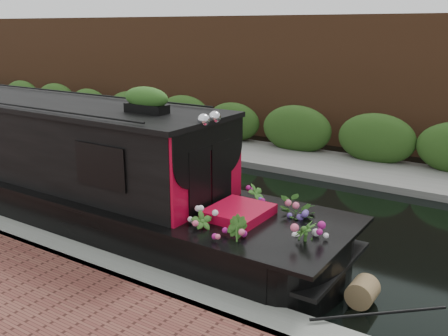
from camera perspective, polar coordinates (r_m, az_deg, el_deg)
The scene contains 7 objects.
ground at distance 10.69m, azimuth -3.02°, elevation -4.14°, with size 80.00×80.00×0.00m, color black.
near_bank_coping at distance 8.48m, azimuth -16.56°, elevation -10.38°, with size 40.00×0.60×0.50m, color gray.
far_bank_path at distance 14.13m, azimuth 7.11°, elevation 0.77°, with size 40.00×2.40×0.34m, color slate.
far_hedge at distance 14.92m, azimuth 8.66°, elevation 1.52°, with size 40.00×1.10×2.80m, color #284A18.
far_brick_wall at distance 16.80m, azimuth 11.69°, elevation 2.99°, with size 40.00×1.00×8.00m, color brown.
narrowboat at distance 10.90m, azimuth -20.63°, elevation 0.09°, with size 12.61×2.23×2.95m.
rope_fender at distance 7.22m, azimuth 15.55°, elevation -13.47°, with size 0.38×0.38×0.40m, color olive.
Camera 1 is at (5.98, -8.06, 3.66)m, focal length 40.00 mm.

